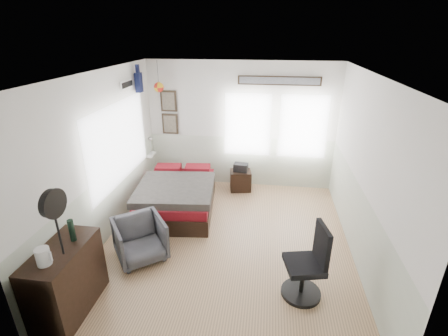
{
  "coord_description": "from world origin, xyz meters",
  "views": [
    {
      "loc": [
        0.59,
        -4.46,
        3.24
      ],
      "look_at": [
        -0.1,
        0.4,
        1.15
      ],
      "focal_mm": 26.0,
      "sensor_mm": 36.0,
      "label": 1
    }
  ],
  "objects_px": {
    "dresser": "(67,280)",
    "armchair": "(140,239)",
    "bed": "(178,196)",
    "task_chair": "(308,268)",
    "nightstand": "(241,180)"
  },
  "relations": [
    {
      "from": "dresser",
      "to": "armchair",
      "type": "height_order",
      "value": "dresser"
    },
    {
      "from": "bed",
      "to": "task_chair",
      "type": "relative_size",
      "value": 1.93
    },
    {
      "from": "armchair",
      "to": "nightstand",
      "type": "relative_size",
      "value": 1.62
    },
    {
      "from": "armchair",
      "to": "dresser",
      "type": "bearing_deg",
      "value": -151.69
    },
    {
      "from": "bed",
      "to": "nightstand",
      "type": "xyz_separation_m",
      "value": [
        1.13,
        1.03,
        -0.07
      ]
    },
    {
      "from": "dresser",
      "to": "task_chair",
      "type": "bearing_deg",
      "value": 12.53
    },
    {
      "from": "armchair",
      "to": "task_chair",
      "type": "height_order",
      "value": "task_chair"
    },
    {
      "from": "bed",
      "to": "armchair",
      "type": "bearing_deg",
      "value": -102.43
    },
    {
      "from": "nightstand",
      "to": "task_chair",
      "type": "bearing_deg",
      "value": -78.72
    },
    {
      "from": "dresser",
      "to": "nightstand",
      "type": "bearing_deg",
      "value": 63.55
    },
    {
      "from": "armchair",
      "to": "nightstand",
      "type": "distance_m",
      "value": 2.83
    },
    {
      "from": "nightstand",
      "to": "bed",
      "type": "bearing_deg",
      "value": -147.6
    },
    {
      "from": "bed",
      "to": "dresser",
      "type": "relative_size",
      "value": 2.02
    },
    {
      "from": "bed",
      "to": "nightstand",
      "type": "distance_m",
      "value": 1.52
    },
    {
      "from": "armchair",
      "to": "nightstand",
      "type": "height_order",
      "value": "armchair"
    }
  ]
}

